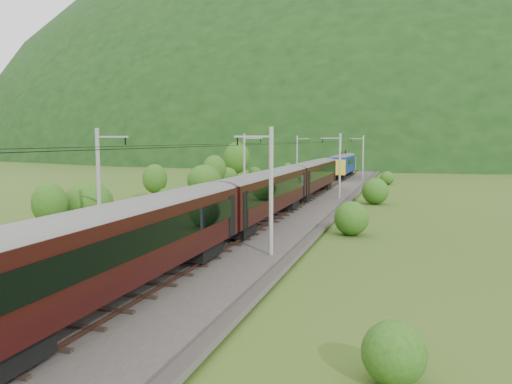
# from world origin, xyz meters

# --- Properties ---
(ground) EXTENTS (600.00, 600.00, 0.00)m
(ground) POSITION_xyz_m (0.00, 0.00, 0.00)
(ground) COLOR #344F18
(ground) RESTS_ON ground
(railbed) EXTENTS (14.00, 220.00, 0.30)m
(railbed) POSITION_xyz_m (0.00, 10.00, 0.15)
(railbed) COLOR #38332D
(railbed) RESTS_ON ground
(track_left) EXTENTS (2.40, 220.00, 0.27)m
(track_left) POSITION_xyz_m (-2.40, 10.00, 0.37)
(track_left) COLOR brown
(track_left) RESTS_ON railbed
(track_right) EXTENTS (2.40, 220.00, 0.27)m
(track_right) POSITION_xyz_m (2.40, 10.00, 0.37)
(track_right) COLOR brown
(track_right) RESTS_ON railbed
(catenary_left) EXTENTS (2.54, 192.28, 8.00)m
(catenary_left) POSITION_xyz_m (-6.12, 32.00, 4.50)
(catenary_left) COLOR gray
(catenary_left) RESTS_ON railbed
(catenary_right) EXTENTS (2.54, 192.28, 8.00)m
(catenary_right) POSITION_xyz_m (6.12, 32.00, 4.50)
(catenary_right) COLOR gray
(catenary_right) RESTS_ON railbed
(overhead_wires) EXTENTS (4.83, 198.00, 0.03)m
(overhead_wires) POSITION_xyz_m (0.00, 10.00, 7.10)
(overhead_wires) COLOR black
(overhead_wires) RESTS_ON ground
(mountain_main) EXTENTS (504.00, 360.00, 244.00)m
(mountain_main) POSITION_xyz_m (0.00, 260.00, 0.00)
(mountain_main) COLOR black
(mountain_main) RESTS_ON ground
(mountain_ridge) EXTENTS (336.00, 280.00, 132.00)m
(mountain_ridge) POSITION_xyz_m (-120.00, 300.00, 0.00)
(mountain_ridge) COLOR black
(mountain_ridge) RESTS_ON ground
(train) EXTENTS (2.97, 140.98, 5.17)m
(train) POSITION_xyz_m (2.40, 0.52, 3.52)
(train) COLOR black
(train) RESTS_ON ground
(hazard_post_near) EXTENTS (0.16, 0.16, 1.51)m
(hazard_post_near) POSITION_xyz_m (-0.61, 29.07, 1.05)
(hazard_post_near) COLOR red
(hazard_post_near) RESTS_ON railbed
(hazard_post_far) EXTENTS (0.18, 0.18, 1.69)m
(hazard_post_far) POSITION_xyz_m (0.21, 46.99, 1.15)
(hazard_post_far) COLOR red
(hazard_post_far) RESTS_ON railbed
(signal) EXTENTS (0.21, 0.21, 1.90)m
(signal) POSITION_xyz_m (-3.97, 69.46, 1.41)
(signal) COLOR black
(signal) RESTS_ON railbed
(vegetation_left) EXTENTS (9.56, 141.46, 7.09)m
(vegetation_left) POSITION_xyz_m (-14.33, 19.46, 2.57)
(vegetation_left) COLOR #254C14
(vegetation_left) RESTS_ON ground
(vegetation_right) EXTENTS (6.86, 98.24, 2.77)m
(vegetation_right) POSITION_xyz_m (11.63, 10.97, 1.20)
(vegetation_right) COLOR #254C14
(vegetation_right) RESTS_ON ground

